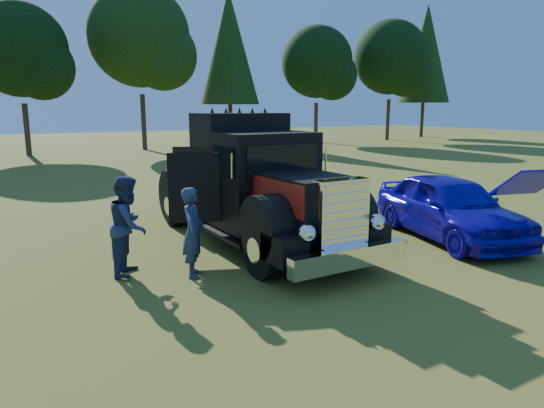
% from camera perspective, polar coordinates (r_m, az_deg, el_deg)
% --- Properties ---
extents(ground, '(120.00, 120.00, 0.00)m').
position_cam_1_polar(ground, '(10.00, 12.78, -7.22)').
color(ground, '#405A1A').
rests_on(ground, ground).
extents(treeline, '(67.22, 24.04, 13.84)m').
position_cam_1_polar(treeline, '(35.21, -17.94, 18.25)').
color(treeline, '#2D2116').
rests_on(treeline, ground).
extents(diamond_t_truck, '(3.31, 7.16, 3.00)m').
position_cam_1_polar(diamond_t_truck, '(11.10, -1.73, 1.69)').
color(diamond_t_truck, black).
rests_on(diamond_t_truck, ground).
extents(hotrod_coupe, '(2.97, 4.89, 1.89)m').
position_cam_1_polar(hotrod_coupe, '(12.43, 20.21, -0.29)').
color(hotrod_coupe, '#1408AE').
rests_on(hotrod_coupe, ground).
extents(spectator_near, '(0.63, 0.73, 1.69)m').
position_cam_1_polar(spectator_near, '(9.14, -9.27, -3.30)').
color(spectator_near, '#1D2D44').
rests_on(spectator_near, ground).
extents(spectator_far, '(1.08, 1.15, 1.89)m').
position_cam_1_polar(spectator_far, '(9.52, -16.50, -2.42)').
color(spectator_far, '#1D3045').
rests_on(spectator_far, ground).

